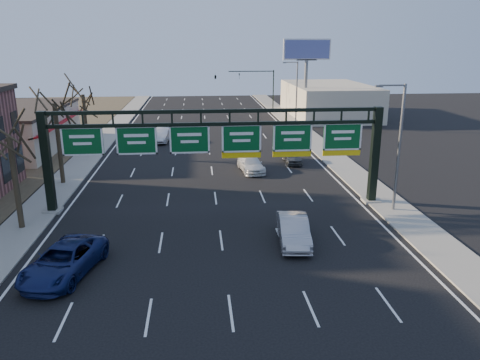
{
  "coord_description": "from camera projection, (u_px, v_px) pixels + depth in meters",
  "views": [
    {
      "loc": [
        -1.31,
        -24.42,
        11.76
      ],
      "look_at": [
        1.36,
        4.05,
        3.2
      ],
      "focal_mm": 35.0,
      "sensor_mm": 36.0,
      "label": 1
    }
  ],
  "objects": [
    {
      "name": "lane_markings",
      "position": [
        211.0,
        165.0,
        45.86
      ],
      "size": [
        21.6,
        120.0,
        0.01
      ],
      "primitive_type": "cube",
      "color": "white",
      "rests_on": "ground"
    },
    {
      "name": "tree_mid",
      "position": [
        53.0,
        91.0,
        37.7
      ],
      "size": [
        3.6,
        3.6,
        9.24
      ],
      "color": "#2F271A",
      "rests_on": "sidewalk_left"
    },
    {
      "name": "sidewalk_left",
      "position": [
        77.0,
        168.0,
        44.7
      ],
      "size": [
        3.0,
        120.0,
        0.12
      ],
      "primitive_type": "cube",
      "color": "gray",
      "rests_on": "ground"
    },
    {
      "name": "streetlight_near",
      "position": [
        398.0,
        141.0,
        32.16
      ],
      "size": [
        2.15,
        0.22,
        9.0
      ],
      "color": "slate",
      "rests_on": "sidewalk_right"
    },
    {
      "name": "car_grey_far",
      "position": [
        292.0,
        156.0,
        46.53
      ],
      "size": [
        1.77,
        4.03,
        1.35
      ],
      "primitive_type": "imported",
      "rotation": [
        0.0,
        0.0,
        -0.05
      ],
      "color": "#3F4244",
      "rests_on": "ground"
    },
    {
      "name": "streetlight_far",
      "position": [
        296.0,
        91.0,
        64.59
      ],
      "size": [
        2.15,
        0.22,
        9.0
      ],
      "color": "slate",
      "rests_on": "sidewalk_right"
    },
    {
      "name": "sign_gantry",
      "position": [
        218.0,
        145.0,
        33.1
      ],
      "size": [
        24.6,
        1.2,
        7.2
      ],
      "color": "black",
      "rests_on": "ground"
    },
    {
      "name": "car_silver_sedan",
      "position": [
        294.0,
        230.0,
        28.1
      ],
      "size": [
        2.16,
        5.04,
        1.61
      ],
      "primitive_type": "imported",
      "rotation": [
        0.0,
        0.0,
        -0.09
      ],
      "color": "#9E9DA2",
      "rests_on": "ground"
    },
    {
      "name": "car_silver_distant",
      "position": [
        162.0,
        135.0,
        56.28
      ],
      "size": [
        2.36,
        5.12,
        1.62
      ],
      "primitive_type": "imported",
      "rotation": [
        0.0,
        0.0,
        -0.13
      ],
      "color": "silver",
      "rests_on": "ground"
    },
    {
      "name": "traffic_signal_mast",
      "position": [
        237.0,
        79.0,
        78.18
      ],
      "size": [
        10.16,
        0.54,
        7.0
      ],
      "color": "black",
      "rests_on": "ground"
    },
    {
      "name": "sidewalk_right",
      "position": [
        338.0,
        162.0,
        46.99
      ],
      "size": [
        3.0,
        120.0,
        0.12
      ],
      "primitive_type": "cube",
      "color": "gray",
      "rests_on": "ground"
    },
    {
      "name": "ground",
      "position": [
        223.0,
        254.0,
        26.78
      ],
      "size": [
        160.0,
        160.0,
        0.0
      ],
      "primitive_type": "plane",
      "color": "black",
      "rests_on": "ground"
    },
    {
      "name": "tree_far",
      "position": [
        82.0,
        84.0,
        47.34
      ],
      "size": [
        3.6,
        3.6,
        8.86
      ],
      "color": "#2F271A",
      "rests_on": "sidewalk_left"
    },
    {
      "name": "cream_strip",
      "position": [
        14.0,
        129.0,
        51.85
      ],
      "size": [
        10.9,
        18.4,
        4.7
      ],
      "color": "#BAB09A",
      "rests_on": "ground"
    },
    {
      "name": "billboard_right",
      "position": [
        307.0,
        59.0,
        68.43
      ],
      "size": [
        7.0,
        0.5,
        12.0
      ],
      "color": "slate",
      "rests_on": "ground"
    },
    {
      "name": "building_right_distant",
      "position": [
        328.0,
        100.0,
        75.54
      ],
      "size": [
        12.0,
        20.0,
        5.0
      ],
      "primitive_type": "cube",
      "color": "#BAB09A",
      "rests_on": "ground"
    },
    {
      "name": "car_blue_suv",
      "position": [
        64.0,
        261.0,
        24.21
      ],
      "size": [
        4.05,
        6.32,
        1.62
      ],
      "primitive_type": "imported",
      "rotation": [
        0.0,
        0.0,
        -0.25
      ],
      "color": "#121D52",
      "rests_on": "ground"
    },
    {
      "name": "tree_gantry",
      "position": [
        7.0,
        120.0,
        28.37
      ],
      "size": [
        3.6,
        3.6,
        8.48
      ],
      "color": "#2F271A",
      "rests_on": "sidewalk_left"
    },
    {
      "name": "car_white_wagon",
      "position": [
        251.0,
        164.0,
        43.62
      ],
      "size": [
        2.5,
        4.99,
        1.39
      ],
      "primitive_type": "imported",
      "rotation": [
        0.0,
        0.0,
        0.12
      ],
      "color": "silver",
      "rests_on": "ground"
    }
  ]
}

